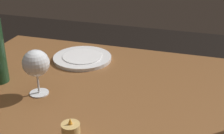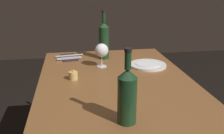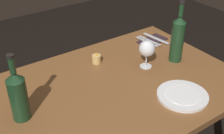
# 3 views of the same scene
# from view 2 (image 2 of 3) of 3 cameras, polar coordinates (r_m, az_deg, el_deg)

# --- Properties ---
(dining_table) EXTENTS (1.30, 0.90, 0.74)m
(dining_table) POSITION_cam_2_polar(r_m,az_deg,el_deg) (1.56, 0.83, -5.84)
(dining_table) COLOR brown
(dining_table) RESTS_ON ground
(wine_glass_left) EXTENTS (0.09, 0.09, 0.16)m
(wine_glass_left) POSITION_cam_2_polar(r_m,az_deg,el_deg) (1.72, -2.30, 3.64)
(wine_glass_left) COLOR white
(wine_glass_left) RESTS_ON dining_table
(wine_bottle) EXTENTS (0.08, 0.08, 0.32)m
(wine_bottle) POSITION_cam_2_polar(r_m,az_deg,el_deg) (1.04, 3.37, -6.21)
(wine_bottle) COLOR #19381E
(wine_bottle) RESTS_ON dining_table
(wine_bottle_second) EXTENTS (0.07, 0.07, 0.36)m
(wine_bottle_second) POSITION_cam_2_polar(r_m,az_deg,el_deg) (1.90, -1.79, 6.04)
(wine_bottle_second) COLOR #19381E
(wine_bottle_second) RESTS_ON dining_table
(votive_candle) EXTENTS (0.05, 0.05, 0.07)m
(votive_candle) POSITION_cam_2_polar(r_m,az_deg,el_deg) (1.54, -8.53, -1.93)
(votive_candle) COLOR #DBB266
(votive_candle) RESTS_ON dining_table
(dinner_plate) EXTENTS (0.25, 0.25, 0.02)m
(dinner_plate) POSITION_cam_2_polar(r_m,az_deg,el_deg) (1.78, 7.94, 0.49)
(dinner_plate) COLOR white
(dinner_plate) RESTS_ON dining_table
(folded_napkin) EXTENTS (0.20, 0.13, 0.01)m
(folded_napkin) POSITION_cam_2_polar(r_m,az_deg,el_deg) (1.97, -9.42, 2.11)
(folded_napkin) COLOR #2D1E23
(folded_napkin) RESTS_ON dining_table
(fork_inner) EXTENTS (0.04, 0.18, 0.00)m
(fork_inner) POSITION_cam_2_polar(r_m,az_deg,el_deg) (1.94, -9.42, 2.08)
(fork_inner) COLOR silver
(fork_inner) RESTS_ON folded_napkin
(fork_outer) EXTENTS (0.04, 0.18, 0.00)m
(fork_outer) POSITION_cam_2_polar(r_m,az_deg,el_deg) (1.92, -9.42, 1.87)
(fork_outer) COLOR silver
(fork_outer) RESTS_ON folded_napkin
(table_knife) EXTENTS (0.05, 0.21, 0.00)m
(table_knife) POSITION_cam_2_polar(r_m,az_deg,el_deg) (2.00, -9.43, 2.54)
(table_knife) COLOR silver
(table_knife) RESTS_ON folded_napkin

